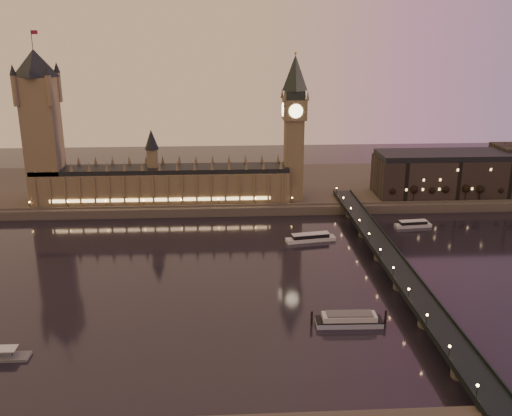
{
  "coord_description": "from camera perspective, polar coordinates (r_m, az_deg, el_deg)",
  "views": [
    {
      "loc": [
        4.44,
        -275.45,
        125.43
      ],
      "look_at": [
        22.23,
        35.0,
        26.76
      ],
      "focal_mm": 40.0,
      "sensor_mm": 36.0,
      "label": 1
    }
  ],
  "objects": [
    {
      "name": "bare_tree_3",
      "position": [
        430.93,
        18.6,
        1.69
      ],
      "size": [
        5.32,
        5.32,
        10.82
      ],
      "color": "black",
      "rests_on": "ground"
    },
    {
      "name": "city_block",
      "position": [
        460.53,
        21.29,
        3.44
      ],
      "size": [
        155.0,
        45.0,
        34.0
      ],
      "color": "black",
      "rests_on": "ground"
    },
    {
      "name": "bare_tree_0",
      "position": [
        418.23,
        13.71,
        1.65
      ],
      "size": [
        5.32,
        5.32,
        10.82
      ],
      "color": "black",
      "rests_on": "ground"
    },
    {
      "name": "bare_tree_5",
      "position": [
        441.06,
        21.69,
        1.71
      ],
      "size": [
        5.32,
        5.32,
        10.82
      ],
      "color": "black",
      "rests_on": "ground"
    },
    {
      "name": "bare_tree_4",
      "position": [
        435.83,
        20.17,
        1.7
      ],
      "size": [
        5.32,
        5.32,
        10.82
      ],
      "color": "black",
      "rests_on": "ground"
    },
    {
      "name": "bare_tree_6",
      "position": [
        446.58,
        23.19,
        1.71
      ],
      "size": [
        5.32,
        5.32,
        10.82
      ],
      "color": "black",
      "rests_on": "ground"
    },
    {
      "name": "cruise_boat_b",
      "position": [
        389.1,
        15.44,
        -1.56
      ],
      "size": [
        24.46,
        8.38,
        4.43
      ],
      "rotation": [
        0.0,
        0.0,
        0.1
      ],
      "color": "silver",
      "rests_on": "ground"
    },
    {
      "name": "westminster_bridge",
      "position": [
        312.81,
        13.23,
        -5.43
      ],
      "size": [
        13.2,
        260.0,
        15.3
      ],
      "color": "black",
      "rests_on": "ground"
    },
    {
      "name": "bare_tree_2",
      "position": [
        426.35,
        17.0,
        1.68
      ],
      "size": [
        5.32,
        5.32,
        10.82
      ],
      "color": "black",
      "rests_on": "ground"
    },
    {
      "name": "moored_barge",
      "position": [
        258.99,
        9.29,
        -10.96
      ],
      "size": [
        33.85,
        8.99,
        6.21
      ],
      "rotation": [
        0.0,
        0.0,
        -0.03
      ],
      "color": "#97A3C1",
      "rests_on": "ground"
    },
    {
      "name": "palace_of_westminster",
      "position": [
        412.2,
        -9.39,
        2.79
      ],
      "size": [
        180.0,
        26.62,
        52.0
      ],
      "color": "brown",
      "rests_on": "ground"
    },
    {
      "name": "bare_tree_1",
      "position": [
        422.12,
        15.37,
        1.66
      ],
      "size": [
        5.32,
        5.32,
        10.82
      ],
      "color": "black",
      "rests_on": "ground"
    },
    {
      "name": "ground",
      "position": [
        302.7,
        -3.85,
        -6.92
      ],
      "size": [
        700.0,
        700.0,
        0.0
      ],
      "primitive_type": "plane",
      "color": "black",
      "rests_on": "ground"
    },
    {
      "name": "big_ben",
      "position": [
        404.22,
        3.84,
        8.82
      ],
      "size": [
        17.68,
        17.68,
        104.0
      ],
      "color": "brown",
      "rests_on": "ground"
    },
    {
      "name": "far_embankment",
      "position": [
        457.86,
        0.04,
        2.1
      ],
      "size": [
        560.0,
        130.0,
        6.0
      ],
      "primitive_type": "cube",
      "color": "#423D35",
      "rests_on": "ground"
    },
    {
      "name": "cruise_boat_a",
      "position": [
        352.16,
        5.48,
        -2.97
      ],
      "size": [
        31.33,
        11.67,
        4.9
      ],
      "rotation": [
        0.0,
        0.0,
        0.17
      ],
      "color": "silver",
      "rests_on": "ground"
    },
    {
      "name": "victoria_tower",
      "position": [
        419.78,
        -20.71,
        8.31
      ],
      "size": [
        31.68,
        31.68,
        118.0
      ],
      "color": "brown",
      "rests_on": "ground"
    }
  ]
}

